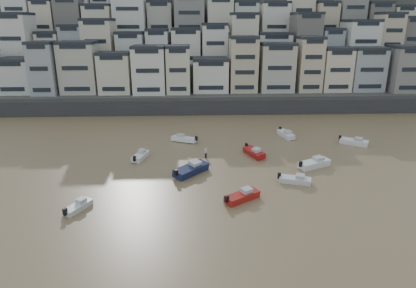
{
  "coord_description": "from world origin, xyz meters",
  "views": [
    {
      "loc": [
        6.95,
        -21.43,
        21.09
      ],
      "look_at": [
        9.06,
        30.0,
        4.0
      ],
      "focal_mm": 32.0,
      "sensor_mm": 36.0,
      "label": 1
    }
  ],
  "objects_px": {
    "boat_b": "(295,179)",
    "boat_c": "(191,168)",
    "boat_f": "(140,155)",
    "boat_h": "(184,138)",
    "boat_a": "(242,195)",
    "boat_j": "(78,206)",
    "boat_e": "(254,152)",
    "boat_d": "(314,162)",
    "boat_i": "(286,133)",
    "person_pink": "(206,153)",
    "boat_g": "(354,141)"
  },
  "relations": [
    {
      "from": "boat_g",
      "to": "person_pink",
      "type": "bearing_deg",
      "value": -134.8
    },
    {
      "from": "boat_e",
      "to": "boat_b",
      "type": "bearing_deg",
      "value": -2.54
    },
    {
      "from": "boat_f",
      "to": "boat_g",
      "type": "relative_size",
      "value": 0.92
    },
    {
      "from": "boat_c",
      "to": "boat_d",
      "type": "distance_m",
      "value": 18.78
    },
    {
      "from": "boat_d",
      "to": "boat_g",
      "type": "bearing_deg",
      "value": 17.73
    },
    {
      "from": "boat_d",
      "to": "boat_i",
      "type": "height_order",
      "value": "boat_d"
    },
    {
      "from": "boat_a",
      "to": "person_pink",
      "type": "relative_size",
      "value": 3.0
    },
    {
      "from": "boat_h",
      "to": "boat_j",
      "type": "height_order",
      "value": "boat_h"
    },
    {
      "from": "boat_g",
      "to": "person_pink",
      "type": "height_order",
      "value": "person_pink"
    },
    {
      "from": "boat_d",
      "to": "boat_f",
      "type": "bearing_deg",
      "value": 143.44
    },
    {
      "from": "boat_g",
      "to": "person_pink",
      "type": "distance_m",
      "value": 27.44
    },
    {
      "from": "boat_c",
      "to": "boat_e",
      "type": "distance_m",
      "value": 12.62
    },
    {
      "from": "boat_d",
      "to": "boat_i",
      "type": "distance_m",
      "value": 15.47
    },
    {
      "from": "boat_f",
      "to": "boat_h",
      "type": "distance_m",
      "value": 11.08
    },
    {
      "from": "boat_b",
      "to": "boat_c",
      "type": "distance_m",
      "value": 14.74
    },
    {
      "from": "person_pink",
      "to": "boat_h",
      "type": "bearing_deg",
      "value": 113.15
    },
    {
      "from": "boat_e",
      "to": "boat_f",
      "type": "height_order",
      "value": "boat_e"
    },
    {
      "from": "boat_a",
      "to": "boat_d",
      "type": "xyz_separation_m",
      "value": [
        12.36,
        10.51,
        0.08
      ]
    },
    {
      "from": "boat_f",
      "to": "boat_h",
      "type": "bearing_deg",
      "value": -22.9
    },
    {
      "from": "boat_b",
      "to": "boat_d",
      "type": "bearing_deg",
      "value": 71.91
    },
    {
      "from": "boat_h",
      "to": "person_pink",
      "type": "bearing_deg",
      "value": 136.35
    },
    {
      "from": "person_pink",
      "to": "boat_j",
      "type": "bearing_deg",
      "value": -132.68
    },
    {
      "from": "boat_g",
      "to": "boat_h",
      "type": "bearing_deg",
      "value": -152.26
    },
    {
      "from": "boat_c",
      "to": "boat_i",
      "type": "xyz_separation_m",
      "value": [
        18.08,
        17.38,
        -0.16
      ]
    },
    {
      "from": "boat_f",
      "to": "boat_h",
      "type": "height_order",
      "value": "boat_h"
    },
    {
      "from": "boat_a",
      "to": "boat_f",
      "type": "height_order",
      "value": "boat_a"
    },
    {
      "from": "boat_g",
      "to": "boat_j",
      "type": "bearing_deg",
      "value": -118.7
    },
    {
      "from": "boat_d",
      "to": "boat_h",
      "type": "height_order",
      "value": "boat_d"
    },
    {
      "from": "boat_i",
      "to": "boat_e",
      "type": "bearing_deg",
      "value": -50.08
    },
    {
      "from": "boat_b",
      "to": "boat_f",
      "type": "distance_m",
      "value": 24.7
    },
    {
      "from": "boat_j",
      "to": "person_pink",
      "type": "relative_size",
      "value": 2.4
    },
    {
      "from": "boat_b",
      "to": "boat_e",
      "type": "bearing_deg",
      "value": 129.03
    },
    {
      "from": "boat_e",
      "to": "boat_f",
      "type": "relative_size",
      "value": 1.11
    },
    {
      "from": "boat_c",
      "to": "boat_j",
      "type": "bearing_deg",
      "value": 170.3
    },
    {
      "from": "boat_d",
      "to": "boat_j",
      "type": "xyz_separation_m",
      "value": [
        -31.92,
        -12.22,
        -0.22
      ]
    },
    {
      "from": "boat_a",
      "to": "boat_i",
      "type": "bearing_deg",
      "value": 31.15
    },
    {
      "from": "boat_f",
      "to": "person_pink",
      "type": "height_order",
      "value": "person_pink"
    },
    {
      "from": "boat_b",
      "to": "person_pink",
      "type": "height_order",
      "value": "person_pink"
    },
    {
      "from": "boat_a",
      "to": "boat_f",
      "type": "bearing_deg",
      "value": 99.28
    },
    {
      "from": "boat_e",
      "to": "boat_g",
      "type": "bearing_deg",
      "value": 82.96
    },
    {
      "from": "boat_b",
      "to": "boat_d",
      "type": "distance_m",
      "value": 7.27
    },
    {
      "from": "boat_b",
      "to": "boat_j",
      "type": "distance_m",
      "value": 28.22
    },
    {
      "from": "boat_b",
      "to": "boat_c",
      "type": "xyz_separation_m",
      "value": [
        -14.24,
        3.83,
        0.25
      ]
    },
    {
      "from": "boat_b",
      "to": "boat_c",
      "type": "height_order",
      "value": "boat_c"
    },
    {
      "from": "boat_c",
      "to": "boat_e",
      "type": "relative_size",
      "value": 1.21
    },
    {
      "from": "boat_c",
      "to": "boat_f",
      "type": "xyz_separation_m",
      "value": [
        -8.18,
        6.55,
        -0.23
      ]
    },
    {
      "from": "boat_a",
      "to": "boat_e",
      "type": "relative_size",
      "value": 0.98
    },
    {
      "from": "boat_c",
      "to": "person_pink",
      "type": "relative_size",
      "value": 3.71
    },
    {
      "from": "boat_i",
      "to": "boat_j",
      "type": "distance_m",
      "value": 41.79
    },
    {
      "from": "boat_c",
      "to": "boat_b",
      "type": "bearing_deg",
      "value": -62.6
    }
  ]
}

